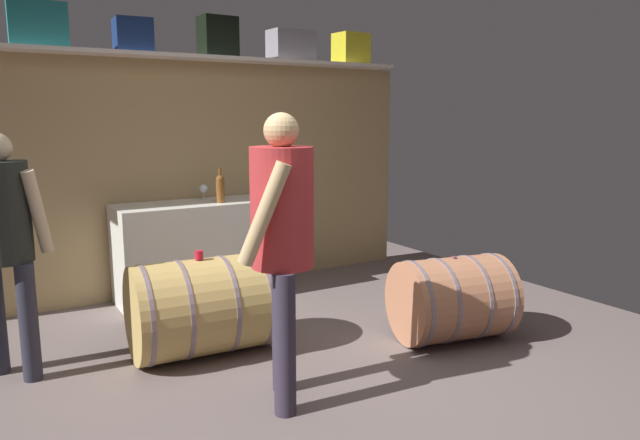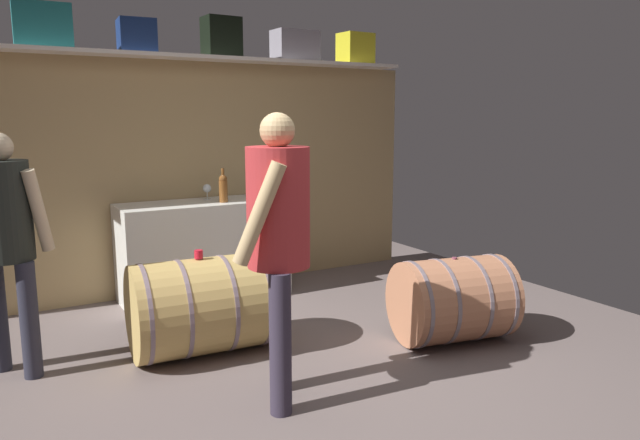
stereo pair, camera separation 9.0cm
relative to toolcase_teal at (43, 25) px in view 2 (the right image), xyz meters
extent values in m
cube|color=#6A5C5A|center=(1.07, -1.70, -2.29)|extent=(5.96, 8.14, 0.02)
cube|color=tan|center=(1.07, 0.15, -1.24)|extent=(4.76, 0.10, 2.08)
cube|color=silver|center=(1.07, 0.00, -0.19)|extent=(4.38, 0.40, 0.03)
cube|color=#20797C|center=(0.00, 0.00, 0.00)|extent=(0.42, 0.20, 0.34)
cube|color=navy|center=(0.71, 0.00, -0.03)|extent=(0.31, 0.31, 0.27)
cube|color=black|center=(1.45, 0.00, 0.00)|extent=(0.32, 0.25, 0.35)
cube|color=gray|center=(2.18, 0.00, -0.03)|extent=(0.43, 0.26, 0.28)
cube|color=yellow|center=(2.87, 0.00, -0.02)|extent=(0.33, 0.27, 0.30)
cube|color=white|center=(1.16, -0.19, -1.85)|extent=(1.45, 0.56, 0.86)
cylinder|color=brown|center=(1.31, -0.31, -1.33)|extent=(0.08, 0.08, 0.19)
sphere|color=brown|center=(1.31, -0.31, -1.22)|extent=(0.07, 0.07, 0.07)
cylinder|color=brown|center=(1.31, -0.31, -1.17)|extent=(0.02, 0.02, 0.08)
cylinder|color=white|center=(1.24, -0.06, -1.42)|extent=(0.07, 0.07, 0.00)
cylinder|color=white|center=(1.24, -0.06, -1.39)|extent=(0.01, 0.01, 0.07)
sphere|color=white|center=(1.24, -0.06, -1.32)|extent=(0.08, 0.08, 0.08)
sphere|color=maroon|center=(1.24, -0.06, -1.34)|extent=(0.05, 0.05, 0.05)
cylinder|color=tan|center=(0.71, -1.41, -1.95)|extent=(0.97, 0.71, 0.65)
cylinder|color=slate|center=(0.32, -1.39, -1.95)|extent=(0.07, 0.66, 0.66)
cylinder|color=slate|center=(0.56, -1.40, -1.95)|extent=(0.07, 0.66, 0.66)
cylinder|color=slate|center=(0.86, -1.42, -1.95)|extent=(0.07, 0.66, 0.66)
cylinder|color=slate|center=(1.10, -1.44, -1.95)|extent=(0.07, 0.66, 0.66)
cylinder|color=#8D5045|center=(0.71, -1.41, -1.62)|extent=(0.04, 0.04, 0.01)
cylinder|color=#B17251|center=(2.34, -2.10, -1.98)|extent=(0.88, 0.74, 0.60)
cylinder|color=slate|center=(2.02, -2.04, -1.98)|extent=(0.15, 0.60, 0.61)
cylinder|color=slate|center=(2.22, -2.07, -1.98)|extent=(0.15, 0.60, 0.61)
cylinder|color=slate|center=(2.46, -2.12, -1.98)|extent=(0.15, 0.60, 0.61)
cylinder|color=slate|center=(2.66, -2.16, -1.98)|extent=(0.15, 0.60, 0.61)
cylinder|color=#834052|center=(2.34, -2.10, -1.68)|extent=(0.04, 0.04, 0.01)
cylinder|color=red|center=(0.70, -1.41, -1.59)|extent=(0.06, 0.06, 0.06)
cylinder|color=#292936|center=(-0.33, -1.26, -1.92)|extent=(0.11, 0.11, 0.73)
cylinder|color=black|center=(-0.41, -1.15, -1.25)|extent=(0.32, 0.32, 0.61)
cylinder|color=tan|center=(-0.23, -1.24, -1.25)|extent=(0.19, 0.17, 0.52)
cylinder|color=#332C3C|center=(0.92, -2.18, -1.89)|extent=(0.12, 0.12, 0.79)
cylinder|color=#332C3C|center=(0.80, -2.44, -1.89)|extent=(0.12, 0.12, 0.79)
cylinder|color=#B63032|center=(0.86, -2.31, -1.17)|extent=(0.34, 0.34, 0.65)
sphere|color=tan|center=(0.86, -2.31, -0.76)|extent=(0.19, 0.19, 0.19)
cylinder|color=tan|center=(0.85, -2.09, -1.17)|extent=(0.18, 0.14, 0.56)
cylinder|color=tan|center=(0.69, -2.45, -1.17)|extent=(0.29, 0.19, 0.54)
camera|label=1|loc=(-0.60, -5.12, -0.68)|focal=33.34mm
camera|label=2|loc=(-0.53, -5.16, -0.68)|focal=33.34mm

